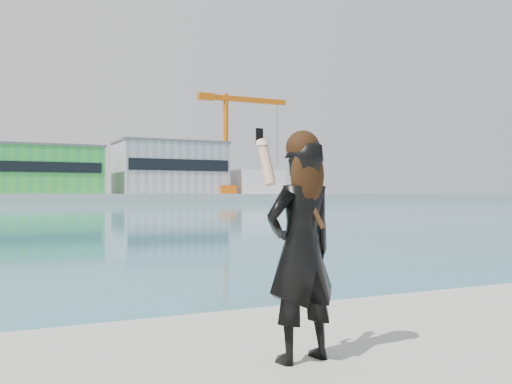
# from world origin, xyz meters

# --- Properties ---
(warehouse_green) EXTENTS (30.60, 16.36, 10.50)m
(warehouse_green) POSITION_xyz_m (8.00, 127.98, 7.26)
(warehouse_green) COLOR green
(warehouse_green) RESTS_ON far_quay
(warehouse_grey_right) EXTENTS (25.50, 15.35, 12.50)m
(warehouse_grey_right) POSITION_xyz_m (40.00, 127.98, 8.26)
(warehouse_grey_right) COLOR gray
(warehouse_grey_right) RESTS_ON far_quay
(ancillary_shed) EXTENTS (12.00, 10.00, 6.00)m
(ancillary_shed) POSITION_xyz_m (62.00, 126.00, 5.00)
(ancillary_shed) COLOR silver
(ancillary_shed) RESTS_ON far_quay
(dock_crane) EXTENTS (23.00, 4.00, 24.00)m
(dock_crane) POSITION_xyz_m (53.20, 122.00, 15.07)
(dock_crane) COLOR orange
(dock_crane) RESTS_ON far_quay
(flagpole_right) EXTENTS (1.28, 0.16, 8.00)m
(flagpole_right) POSITION_xyz_m (22.09, 121.00, 6.54)
(flagpole_right) COLOR silver
(flagpole_right) RESTS_ON far_quay
(buoy_near) EXTENTS (0.50, 0.50, 0.50)m
(buoy_near) POSITION_xyz_m (37.91, 62.69, 0.00)
(buoy_near) COLOR yellow
(buoy_near) RESTS_ON ground
(woman) EXTENTS (0.59, 0.43, 1.59)m
(woman) POSITION_xyz_m (0.67, -0.77, 1.60)
(woman) COLOR black
(woman) RESTS_ON near_quay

